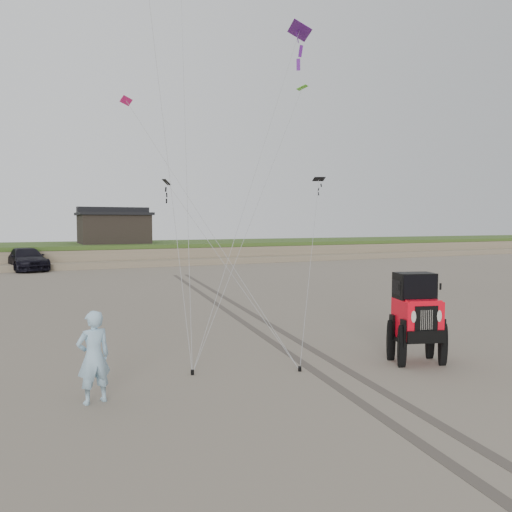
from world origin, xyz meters
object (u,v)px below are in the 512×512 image
object	(u,v)px
jeep	(417,327)
truck_c	(26,259)
cabin	(114,227)
man	(94,357)

from	to	relation	value
jeep	truck_c	bearing A→B (deg)	122.06
cabin	truck_c	size ratio (longest dim) A/B	1.09
cabin	jeep	distance (m)	37.93
cabin	truck_c	world-z (taller)	cabin
cabin	jeep	bearing A→B (deg)	-88.23
truck_c	man	world-z (taller)	man
cabin	jeep	world-z (taller)	cabin
truck_c	jeep	bearing A→B (deg)	-86.69
cabin	man	xyz separation A→B (m)	(-6.68, -37.26, -2.31)
truck_c	man	xyz separation A→B (m)	(0.83, -31.55, 0.08)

